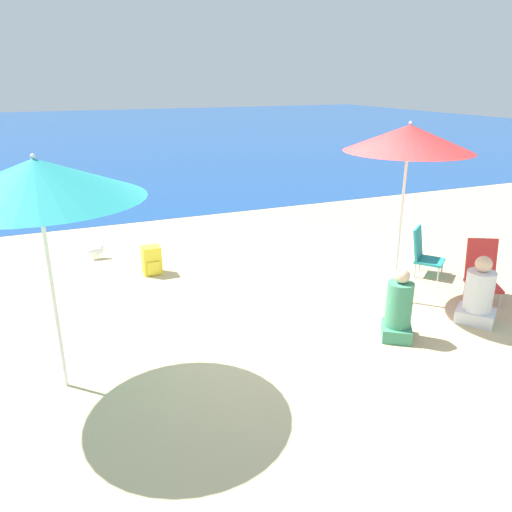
{
  "coord_description": "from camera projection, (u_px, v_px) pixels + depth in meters",
  "views": [
    {
      "loc": [
        -2.49,
        -5.11,
        2.87
      ],
      "look_at": [
        -0.46,
        -0.3,
        1.0
      ],
      "focal_mm": 35.0,
      "sensor_mm": 36.0,
      "label": 1
    }
  ],
  "objects": [
    {
      "name": "beach_chair_teal",
      "position": [
        423.0,
        252.0,
        7.6
      ],
      "size": [
        0.6,
        0.61,
        0.74
      ],
      "rotation": [
        0.0,
        0.0,
        0.67
      ],
      "color": "silver",
      "rests_on": "ground"
    },
    {
      "name": "beach_chair_red",
      "position": [
        482.0,
        271.0,
        6.79
      ],
      "size": [
        0.59,
        0.64,
        0.81
      ],
      "rotation": [
        0.0,
        0.0,
        -0.49
      ],
      "color": "silver",
      "rests_on": "ground"
    },
    {
      "name": "person_seated_far",
      "position": [
        478.0,
        296.0,
        6.11
      ],
      "size": [
        0.56,
        0.58,
        0.86
      ],
      "rotation": [
        0.0,
        0.0,
        0.63
      ],
      "color": "silver",
      "rests_on": "ground"
    },
    {
      "name": "sea_water",
      "position": [
        88.0,
        131.0,
        28.13
      ],
      "size": [
        60.0,
        40.0,
        0.01
      ],
      "color": "#19478C",
      "rests_on": "ground"
    },
    {
      "name": "backpack_yellow",
      "position": [
        152.0,
        260.0,
        7.68
      ],
      "size": [
        0.27,
        0.27,
        0.44
      ],
      "color": "yellow",
      "rests_on": "ground"
    },
    {
      "name": "person_seated_near",
      "position": [
        398.0,
        310.0,
        5.73
      ],
      "size": [
        0.49,
        0.51,
        0.87
      ],
      "rotation": [
        0.0,
        0.0,
        -0.6
      ],
      "color": "#3F8C66",
      "rests_on": "ground"
    },
    {
      "name": "beach_umbrella_teal",
      "position": [
        36.0,
        179.0,
        4.24
      ],
      "size": [
        1.85,
        1.85,
        2.27
      ],
      "color": "white",
      "rests_on": "ground"
    },
    {
      "name": "ground_plane",
      "position": [
        280.0,
        318.0,
        6.31
      ],
      "size": [
        60.0,
        60.0,
        0.0
      ],
      "primitive_type": "plane",
      "color": "#C6B284"
    },
    {
      "name": "seagull",
      "position": [
        96.0,
        251.0,
        8.34
      ],
      "size": [
        0.27,
        0.11,
        0.23
      ],
      "color": "gold",
      "rests_on": "ground"
    },
    {
      "name": "beach_umbrella_red",
      "position": [
        409.0,
        138.0,
        6.1
      ],
      "size": [
        1.6,
        1.6,
        2.38
      ],
      "color": "white",
      "rests_on": "ground"
    }
  ]
}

